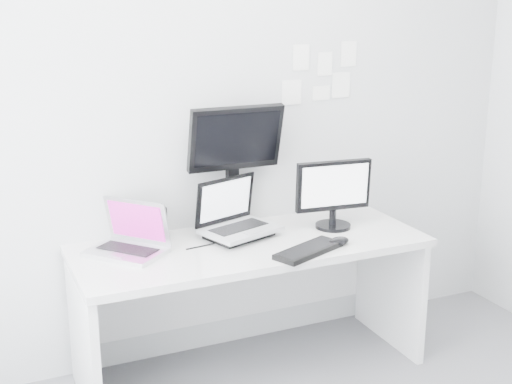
# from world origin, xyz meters

# --- Properties ---
(back_wall) EXTENTS (3.60, 0.00, 3.60)m
(back_wall) POSITION_xyz_m (0.00, 1.60, 1.35)
(back_wall) COLOR silver
(back_wall) RESTS_ON ground
(desk) EXTENTS (1.80, 0.70, 0.73)m
(desk) POSITION_xyz_m (0.00, 1.25, 0.36)
(desk) COLOR silver
(desk) RESTS_ON ground
(macbook) EXTENTS (0.44, 0.45, 0.27)m
(macbook) POSITION_xyz_m (-0.62, 1.34, 0.86)
(macbook) COLOR silver
(macbook) RESTS_ON desk
(speaker) EXTENTS (0.11, 0.11, 0.17)m
(speaker) POSITION_xyz_m (-0.42, 1.50, 0.82)
(speaker) COLOR black
(speaker) RESTS_ON desk
(dell_laptop) EXTENTS (0.45, 0.40, 0.31)m
(dell_laptop) POSITION_xyz_m (-0.02, 1.34, 0.89)
(dell_laptop) COLOR #A4A6AA
(dell_laptop) RESTS_ON desk
(rear_monitor) EXTENTS (0.51, 0.19, 0.69)m
(rear_monitor) POSITION_xyz_m (0.01, 1.50, 1.08)
(rear_monitor) COLOR black
(rear_monitor) RESTS_ON desk
(samsung_monitor) EXTENTS (0.44, 0.23, 0.38)m
(samsung_monitor) POSITION_xyz_m (0.50, 1.29, 0.92)
(samsung_monitor) COLOR black
(samsung_monitor) RESTS_ON desk
(keyboard) EXTENTS (0.41, 0.28, 0.03)m
(keyboard) POSITION_xyz_m (0.20, 1.00, 0.74)
(keyboard) COLOR black
(keyboard) RESTS_ON desk
(mouse) EXTENTS (0.14, 0.11, 0.04)m
(mouse) POSITION_xyz_m (0.39, 1.03, 0.75)
(mouse) COLOR black
(mouse) RESTS_ON desk
(wall_note_0) EXTENTS (0.10, 0.00, 0.14)m
(wall_note_0) POSITION_xyz_m (0.45, 1.59, 1.62)
(wall_note_0) COLOR white
(wall_note_0) RESTS_ON back_wall
(wall_note_1) EXTENTS (0.09, 0.00, 0.13)m
(wall_note_1) POSITION_xyz_m (0.60, 1.59, 1.58)
(wall_note_1) COLOR white
(wall_note_1) RESTS_ON back_wall
(wall_note_2) EXTENTS (0.10, 0.00, 0.14)m
(wall_note_2) POSITION_xyz_m (0.75, 1.59, 1.63)
(wall_note_2) COLOR white
(wall_note_2) RESTS_ON back_wall
(wall_note_3) EXTENTS (0.11, 0.00, 0.08)m
(wall_note_3) POSITION_xyz_m (0.58, 1.59, 1.42)
(wall_note_3) COLOR white
(wall_note_3) RESTS_ON back_wall
(wall_note_4) EXTENTS (0.12, 0.00, 0.13)m
(wall_note_4) POSITION_xyz_m (0.39, 1.59, 1.43)
(wall_note_4) COLOR white
(wall_note_4) RESTS_ON back_wall
(wall_note_5) EXTENTS (0.11, 0.00, 0.14)m
(wall_note_5) POSITION_xyz_m (0.71, 1.59, 1.46)
(wall_note_5) COLOR white
(wall_note_5) RESTS_ON back_wall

